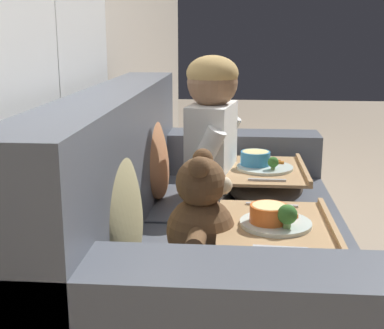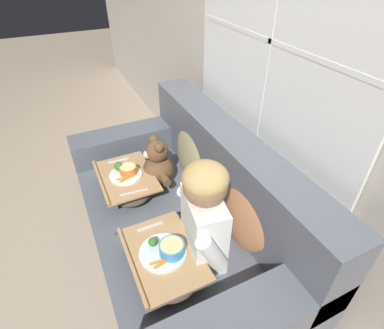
{
  "view_description": "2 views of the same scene",
  "coord_description": "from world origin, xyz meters",
  "px_view_note": "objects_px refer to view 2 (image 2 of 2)",
  "views": [
    {
      "loc": [
        -1.83,
        -0.07,
        1.1
      ],
      "look_at": [
        0.08,
        0.09,
        0.62
      ],
      "focal_mm": 50.0,
      "sensor_mm": 36.0,
      "label": 1
    },
    {
      "loc": [
        1.21,
        -0.45,
        1.76
      ],
      "look_at": [
        -0.05,
        0.14,
        0.72
      ],
      "focal_mm": 28.0,
      "sensor_mm": 36.0,
      "label": 2
    }
  ],
  "objects_px": {
    "lap_tray_child": "(164,260)",
    "lap_tray_teddy": "(127,182)",
    "throw_pillow_behind_teddy": "(192,149)",
    "teddy_bear": "(157,165)",
    "child_figure": "(204,210)",
    "throw_pillow_behind_child": "(247,212)",
    "couch": "(185,221)"
  },
  "relations": [
    {
      "from": "child_figure",
      "to": "lap_tray_teddy",
      "type": "relative_size",
      "value": 1.27
    },
    {
      "from": "child_figure",
      "to": "teddy_bear",
      "type": "xyz_separation_m",
      "value": [
        -0.67,
        -0.0,
        -0.18
      ]
    },
    {
      "from": "couch",
      "to": "teddy_bear",
      "type": "relative_size",
      "value": 4.79
    },
    {
      "from": "throw_pillow_behind_child",
      "to": "child_figure",
      "type": "distance_m",
      "value": 0.29
    },
    {
      "from": "throw_pillow_behind_teddy",
      "to": "teddy_bear",
      "type": "relative_size",
      "value": 1.18
    },
    {
      "from": "teddy_bear",
      "to": "lap_tray_teddy",
      "type": "distance_m",
      "value": 0.23
    },
    {
      "from": "throw_pillow_behind_child",
      "to": "child_figure",
      "type": "bearing_deg",
      "value": -90.04
    },
    {
      "from": "throw_pillow_behind_child",
      "to": "child_figure",
      "type": "relative_size",
      "value": 0.74
    },
    {
      "from": "couch",
      "to": "throw_pillow_behind_child",
      "type": "relative_size",
      "value": 4.06
    },
    {
      "from": "throw_pillow_behind_teddy",
      "to": "lap_tray_child",
      "type": "xyz_separation_m",
      "value": [
        0.67,
        -0.48,
        -0.13
      ]
    },
    {
      "from": "throw_pillow_behind_teddy",
      "to": "child_figure",
      "type": "xyz_separation_m",
      "value": [
        0.67,
        -0.26,
        0.12
      ]
    },
    {
      "from": "child_figure",
      "to": "lap_tray_child",
      "type": "xyz_separation_m",
      "value": [
        0.0,
        -0.22,
        -0.25
      ]
    },
    {
      "from": "teddy_bear",
      "to": "lap_tray_child",
      "type": "xyz_separation_m",
      "value": [
        0.67,
        -0.22,
        -0.07
      ]
    },
    {
      "from": "throw_pillow_behind_child",
      "to": "teddy_bear",
      "type": "bearing_deg",
      "value": -158.63
    },
    {
      "from": "lap_tray_child",
      "to": "throw_pillow_behind_child",
      "type": "bearing_deg",
      "value": 90.09
    },
    {
      "from": "throw_pillow_behind_child",
      "to": "throw_pillow_behind_teddy",
      "type": "bearing_deg",
      "value": 180.0
    },
    {
      "from": "lap_tray_child",
      "to": "lap_tray_teddy",
      "type": "relative_size",
      "value": 1.02
    },
    {
      "from": "teddy_bear",
      "to": "lap_tray_child",
      "type": "height_order",
      "value": "teddy_bear"
    },
    {
      "from": "teddy_bear",
      "to": "lap_tray_child",
      "type": "distance_m",
      "value": 0.7
    },
    {
      "from": "lap_tray_child",
      "to": "throw_pillow_behind_teddy",
      "type": "bearing_deg",
      "value": 144.45
    },
    {
      "from": "throw_pillow_behind_teddy",
      "to": "lap_tray_teddy",
      "type": "distance_m",
      "value": 0.49
    },
    {
      "from": "couch",
      "to": "lap_tray_teddy",
      "type": "height_order",
      "value": "couch"
    },
    {
      "from": "couch",
      "to": "lap_tray_child",
      "type": "distance_m",
      "value": 0.46
    },
    {
      "from": "throw_pillow_behind_teddy",
      "to": "lap_tray_teddy",
      "type": "xyz_separation_m",
      "value": [
        -0.0,
        -0.48,
        -0.13
      ]
    },
    {
      "from": "couch",
      "to": "lap_tray_teddy",
      "type": "distance_m",
      "value": 0.46
    },
    {
      "from": "couch",
      "to": "child_figure",
      "type": "height_order",
      "value": "child_figure"
    },
    {
      "from": "child_figure",
      "to": "teddy_bear",
      "type": "distance_m",
      "value": 0.69
    },
    {
      "from": "child_figure",
      "to": "lap_tray_child",
      "type": "distance_m",
      "value": 0.33
    },
    {
      "from": "child_figure",
      "to": "couch",
      "type": "bearing_deg",
      "value": 172.63
    },
    {
      "from": "throw_pillow_behind_teddy",
      "to": "child_figure",
      "type": "relative_size",
      "value": 0.74
    },
    {
      "from": "couch",
      "to": "child_figure",
      "type": "bearing_deg",
      "value": -7.37
    },
    {
      "from": "throw_pillow_behind_teddy",
      "to": "lap_tray_teddy",
      "type": "height_order",
      "value": "throw_pillow_behind_teddy"
    }
  ]
}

